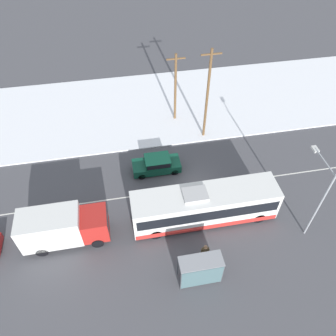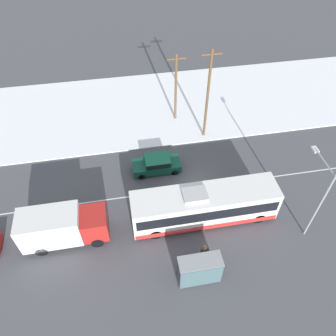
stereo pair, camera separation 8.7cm
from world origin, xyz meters
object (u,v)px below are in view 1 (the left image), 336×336
(sedan_car, at_px, (157,164))
(bus_shelter, at_px, (201,270))
(pedestrian_at_stop, at_px, (205,251))
(streetlamp, at_px, (319,191))
(utility_pole_roadside, at_px, (207,95))
(box_truck, at_px, (62,227))
(city_bus, at_px, (205,206))
(utility_pole_snowlot, at_px, (175,87))

(sedan_car, relative_size, bus_shelter, 1.47)
(pedestrian_at_stop, height_order, streetlamp, streetlamp)
(sedan_car, bearing_deg, utility_pole_roadside, -143.99)
(box_truck, bearing_deg, streetlamp, -6.58)
(city_bus, xyz_separation_m, box_truck, (-10.66, -0.06, 0.09))
(city_bus, relative_size, box_truck, 1.79)
(city_bus, height_order, streetlamp, streetlamp)
(city_bus, distance_m, streetlamp, 8.12)
(bus_shelter, bearing_deg, box_truck, 150.96)
(box_truck, bearing_deg, bus_shelter, -29.04)
(sedan_car, relative_size, pedestrian_at_stop, 2.54)
(box_truck, xyz_separation_m, bus_shelter, (9.10, -5.05, -0.02))
(bus_shelter, relative_size, streetlamp, 0.43)
(city_bus, relative_size, streetlamp, 1.67)
(pedestrian_at_stop, bearing_deg, utility_pole_snowlot, 86.23)
(pedestrian_at_stop, distance_m, streetlamp, 8.91)
(utility_pole_snowlot, bearing_deg, bus_shelter, -95.74)
(bus_shelter, bearing_deg, city_bus, 73.01)
(sedan_car, xyz_separation_m, bus_shelter, (1.25, -10.92, 0.84))
(utility_pole_snowlot, bearing_deg, sedan_car, -113.33)
(city_bus, distance_m, box_truck, 10.66)
(pedestrian_at_stop, bearing_deg, bus_shelter, -113.79)
(sedan_car, bearing_deg, city_bus, 115.84)
(city_bus, distance_m, sedan_car, 6.49)
(box_truck, distance_m, utility_pole_snowlot, 17.08)
(city_bus, relative_size, sedan_car, 2.61)
(box_truck, height_order, bus_shelter, box_truck)
(city_bus, bearing_deg, utility_pole_snowlot, 88.91)
(box_truck, xyz_separation_m, streetlamp, (18.00, -2.08, 2.63))
(streetlamp, bearing_deg, utility_pole_snowlot, 115.27)
(streetlamp, bearing_deg, utility_pole_roadside, 112.04)
(utility_pole_roadside, xyz_separation_m, utility_pole_snowlot, (-2.30, 3.19, -0.94))
(sedan_car, xyz_separation_m, streetlamp, (10.15, -7.95, 3.49))
(streetlamp, bearing_deg, box_truck, 173.42)
(pedestrian_at_stop, height_order, utility_pole_snowlot, utility_pole_snowlot)
(box_truck, bearing_deg, pedestrian_at_stop, -19.01)
(city_bus, bearing_deg, bus_shelter, -106.99)
(streetlamp, height_order, utility_pole_snowlot, utility_pole_snowlot)
(sedan_car, height_order, utility_pole_snowlot, utility_pole_snowlot)
(streetlamp, relative_size, utility_pole_roadside, 0.72)
(pedestrian_at_stop, bearing_deg, box_truck, 160.99)
(city_bus, bearing_deg, utility_pole_roadside, 75.27)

